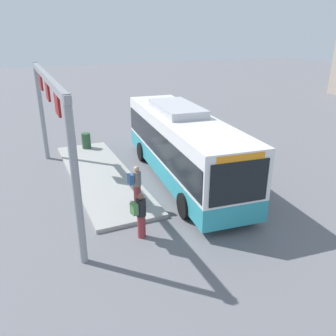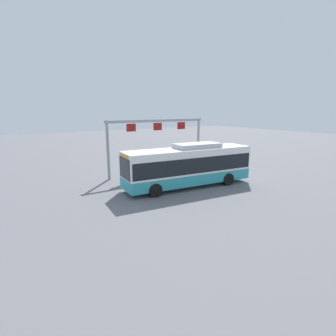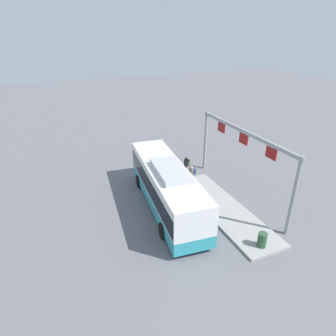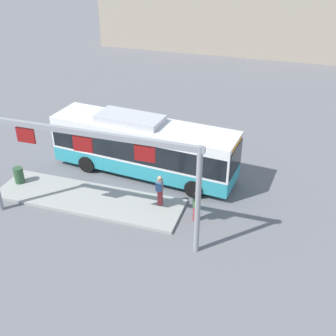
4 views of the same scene
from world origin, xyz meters
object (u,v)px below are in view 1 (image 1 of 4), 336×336
(bus_main, at_px, (182,143))
(person_waiting_near, at_px, (136,185))
(trash_bin, at_px, (86,141))
(person_boarding, at_px, (140,215))

(bus_main, height_order, person_waiting_near, bus_main)
(bus_main, height_order, trash_bin, bus_main)
(bus_main, xyz_separation_m, person_waiting_near, (1.97, -2.97, -0.76))
(bus_main, distance_m, person_boarding, 5.41)
(bus_main, distance_m, trash_bin, 7.04)
(person_waiting_near, bearing_deg, trash_bin, 87.17)
(person_boarding, xyz_separation_m, trash_bin, (-10.08, 0.22, -0.28))
(bus_main, bearing_deg, trash_bin, -145.72)
(person_boarding, height_order, person_waiting_near, person_waiting_near)
(bus_main, relative_size, person_boarding, 6.48)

